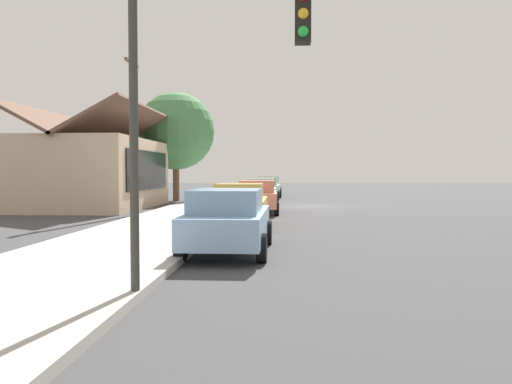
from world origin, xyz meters
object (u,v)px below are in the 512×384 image
car_mustard (240,205)px  car_coral (258,196)px  car_silver (260,191)px  car_skyblue (228,220)px  traffic_light_main (201,75)px  car_seafoam (266,188)px  utility_pole_wooden (132,129)px  shade_tree (176,131)px  car_olive (269,186)px  fire_hydrant_red (241,195)px

car_mustard → car_coral: (6.41, -0.26, 0.00)m
car_coral → car_silver: same height
car_skyblue → car_coral: 12.29m
car_silver → traffic_light_main: size_ratio=0.91×
car_seafoam → utility_pole_wooden: size_ratio=0.65×
car_seafoam → shade_tree: bearing=116.5°
car_coral → car_olive: bearing=-1.2°
car_coral → fire_hydrant_red: 8.88m
car_skyblue → car_seafoam: (25.22, 0.02, 0.00)m
car_mustard → utility_pole_wooden: (4.61, 5.30, 3.11)m
car_silver → car_seafoam: (6.54, -0.13, -0.00)m
car_silver → utility_pole_wooden: bearing=144.2°
traffic_light_main → shade_tree: bearing=12.8°
car_olive → traffic_light_main: (-36.42, -0.19, 2.68)m
shade_tree → car_silver: bearing=-122.7°
car_mustard → shade_tree: 18.06m
car_mustard → car_seafoam: bearing=-1.1°
utility_pole_wooden → car_coral: bearing=-72.1°
car_olive → utility_pole_wooden: bearing=166.7°
car_coral → fire_hydrant_red: size_ratio=6.78×
car_coral → car_seafoam: 12.93m
car_coral → traffic_light_main: (-17.16, -0.09, 2.67)m
car_mustard → fire_hydrant_red: size_ratio=6.12×
car_silver → shade_tree: bearing=54.7°
shade_tree → fire_hydrant_red: (-1.47, -4.58, -4.25)m
utility_pole_wooden → fire_hydrant_red: utility_pole_wooden is taller
car_seafoam → utility_pole_wooden: utility_pole_wooden is taller
car_coral → shade_tree: bearing=29.6°
car_mustard → traffic_light_main: traffic_light_main is taller
car_coral → car_olive: size_ratio=1.08×
car_mustard → car_silver: 12.81m
car_silver → car_olive: size_ratio=1.07×
traffic_light_main → fire_hydrant_red: size_ratio=7.32×
car_skyblue → car_seafoam: 25.22m
traffic_light_main → fire_hydrant_red: (25.90, 1.66, -2.99)m
utility_pole_wooden → car_seafoam: bearing=-20.5°
car_skyblue → traffic_light_main: bearing=-177.9°
car_skyblue → car_mustard: (5.88, 0.22, -0.00)m
traffic_light_main → fire_hydrant_red: bearing=3.7°
car_silver → utility_pole_wooden: (-8.19, 5.37, 3.11)m
car_coral → utility_pole_wooden: size_ratio=0.64×
car_silver → car_olive: 12.86m
car_skyblue → shade_tree: bearing=15.7°
car_mustard → shade_tree: bearing=19.0°
car_skyblue → car_mustard: size_ratio=1.09×
car_coral → traffic_light_main: size_ratio=0.93×
car_coral → car_seafoam: (12.93, 0.07, -0.00)m
utility_pole_wooden → car_silver: bearing=-33.2°
car_seafoam → car_coral: bearing=-177.4°
utility_pole_wooden → fire_hydrant_red: (10.54, -4.00, -3.43)m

